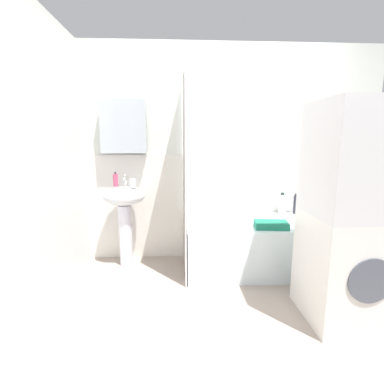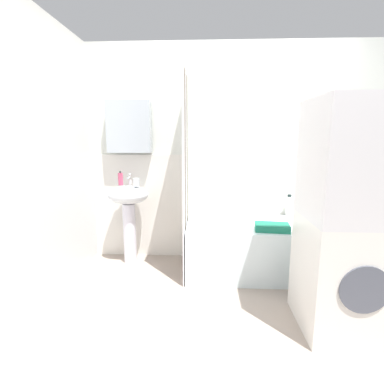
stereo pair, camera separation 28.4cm
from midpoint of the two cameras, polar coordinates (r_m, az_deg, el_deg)
name	(u,v)px [view 1 (the left image)]	position (r m, az deg, el deg)	size (l,w,h in m)	color
ground_plane	(244,319)	(2.52, 6.68, -23.50)	(4.80, 5.60, 0.04)	#A69688
wall_back_tiled	(216,160)	(3.34, 2.28, 6.29)	(3.60, 0.18, 2.40)	silver
wall_left_tiled	(46,172)	(2.69, -29.41, 3.40)	(0.07, 1.81, 2.40)	silver
sink	(124,208)	(3.25, -15.51, -3.13)	(0.44, 0.34, 0.88)	white
faucet	(125,180)	(3.27, -15.46, 2.24)	(0.03, 0.12, 0.12)	silver
soap_dispenser	(116,180)	(3.26, -17.13, 2.26)	(0.05, 0.05, 0.16)	#C84768
toothbrush_cup	(133,183)	(3.15, -14.01, 1.66)	(0.07, 0.07, 0.09)	silver
bathtub	(256,245)	(3.20, 9.78, -10.26)	(1.47, 0.74, 0.52)	white
shower_curtain	(185,177)	(2.93, -4.25, 2.91)	(0.01, 0.74, 2.00)	white
conditioner_bottle	(305,207)	(3.55, 19.00, -2.82)	(0.05, 0.05, 0.17)	#2654A3
shampoo_bottle	(296,204)	(3.52, 17.40, -2.33)	(0.05, 0.05, 0.23)	#2D2A35
lotion_bottle	(282,204)	(3.48, 14.95, -2.24)	(0.06, 0.06, 0.24)	white
towel_folded	(271,225)	(2.91, 12.50, -6.31)	(0.32, 0.19, 0.07)	#1D7458
washer_dryer_stack	(350,215)	(2.39, 25.54, -4.14)	(0.58, 0.60, 1.65)	white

